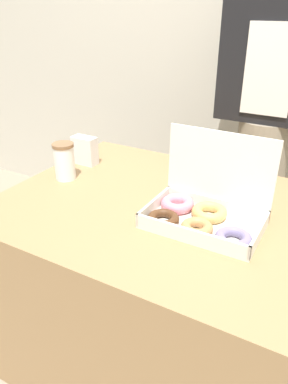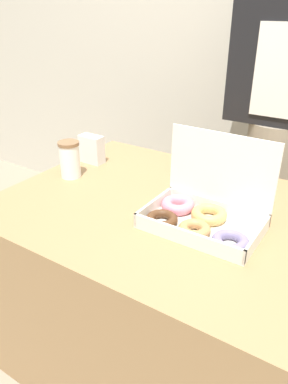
% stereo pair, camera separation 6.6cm
% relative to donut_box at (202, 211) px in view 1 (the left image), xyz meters
% --- Properties ---
extents(ground_plane, '(14.00, 14.00, 0.00)m').
position_rel_donut_box_xyz_m(ground_plane, '(-0.14, 0.05, -0.74)').
color(ground_plane, gray).
extents(wall_back, '(10.00, 0.05, 2.60)m').
position_rel_donut_box_xyz_m(wall_back, '(-0.14, 1.10, 0.56)').
color(wall_back, beige).
rests_on(wall_back, ground_plane).
extents(table, '(1.11, 0.85, 0.70)m').
position_rel_donut_box_xyz_m(table, '(-0.14, 0.05, -0.39)').
color(table, '#99754C').
rests_on(table, ground_plane).
extents(donut_box, '(0.37, 0.25, 0.27)m').
position_rel_donut_box_xyz_m(donut_box, '(0.00, 0.00, 0.00)').
color(donut_box, white).
rests_on(donut_box, table).
extents(coffee_cup, '(0.08, 0.08, 0.14)m').
position_rel_donut_box_xyz_m(coffee_cup, '(-0.57, 0.05, 0.03)').
color(coffee_cup, white).
rests_on(coffee_cup, table).
extents(napkin_holder, '(0.10, 0.05, 0.12)m').
position_rel_donut_box_xyz_m(napkin_holder, '(-0.60, 0.21, 0.02)').
color(napkin_holder, silver).
rests_on(napkin_holder, table).
extents(person_customer, '(0.43, 0.24, 1.65)m').
position_rel_donut_box_xyz_m(person_customer, '(0.01, 0.73, 0.16)').
color(person_customer, gray).
rests_on(person_customer, ground_plane).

